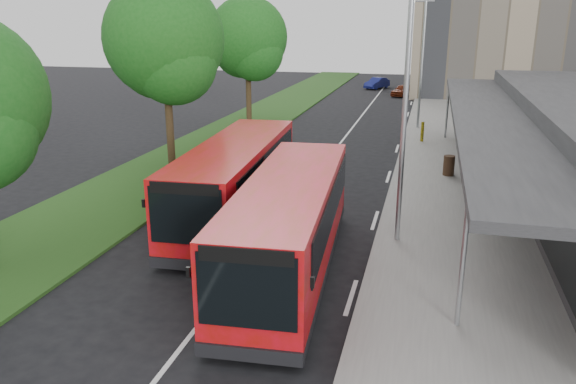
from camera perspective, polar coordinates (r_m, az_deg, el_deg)
name	(u,v)px	position (r m, az deg, el deg)	size (l,w,h in m)	color
ground	(254,255)	(17.37, -3.51, -6.37)	(120.00, 120.00, 0.00)	black
pavement	(446,136)	(35.81, 15.79, 5.52)	(5.00, 80.00, 0.15)	gray
grass_verge	(245,126)	(37.74, -4.43, 6.66)	(5.00, 80.00, 0.10)	#224A17
lane_centre_line	(336,149)	(31.31, 4.87, 4.37)	(0.12, 70.00, 0.01)	silver
kerb_dashes	(401,138)	(34.87, 11.36, 5.42)	(0.12, 56.00, 0.01)	silver
tree_mid	(165,47)	(27.01, -12.38, 14.18)	(5.48, 5.48, 8.80)	#2F2012
tree_far	(248,43)	(38.14, -4.12, 14.89)	(5.22, 5.22, 8.38)	#2F2012
lamp_post_near	(403,96)	(17.29, 11.58, 9.49)	(1.44, 0.28, 8.00)	#989DA1
lamp_post_far	(421,55)	(37.21, 13.37, 13.35)	(1.44, 0.28, 8.00)	#989DA1
bus_main	(290,225)	(15.71, 0.15, -3.42)	(3.13, 9.80, 2.73)	red
bus_second	(235,181)	(19.98, -5.36, 1.12)	(3.09, 9.94, 2.78)	red
litter_bin	(449,165)	(26.33, 16.02, 2.61)	(0.50, 0.50, 0.90)	#392517
bollard	(422,132)	(33.31, 13.48, 5.98)	(0.18, 0.18, 1.12)	yellow
car_near	(403,90)	(54.08, 11.63, 10.10)	(1.30, 3.24, 1.10)	#5C1E0D
car_far	(377,83)	(59.59, 9.03, 10.88)	(1.18, 3.40, 1.12)	navy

